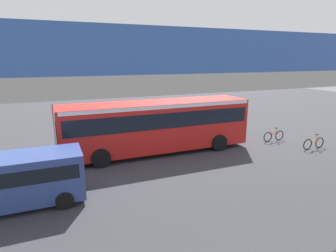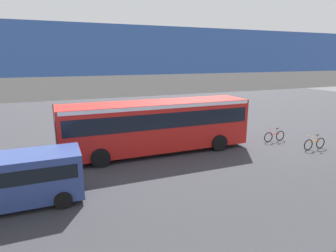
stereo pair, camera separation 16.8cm
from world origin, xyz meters
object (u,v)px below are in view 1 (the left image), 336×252
(parked_van, at_px, (19,177))
(traffic_sign, at_px, (53,118))
(bicycle_orange, at_px, (314,143))
(bicycle_red, at_px, (274,136))
(city_bus, at_px, (157,122))
(pedestrian, at_px, (218,116))

(parked_van, height_order, traffic_sign, traffic_sign)
(bicycle_orange, height_order, bicycle_red, same)
(city_bus, bearing_deg, bicycle_red, 173.54)
(city_bus, height_order, parked_van, city_bus)
(parked_van, xyz_separation_m, bicycle_red, (-15.69, -3.14, -0.81))
(parked_van, relative_size, bicycle_orange, 2.71)
(bicycle_red, bearing_deg, bicycle_orange, 115.04)
(city_bus, xyz_separation_m, traffic_sign, (5.84, -4.00, 0.01))
(bicycle_red, relative_size, pedestrian, 0.99)
(pedestrian, bearing_deg, bicycle_red, 102.15)
(parked_van, distance_m, bicycle_red, 16.02)
(pedestrian, height_order, traffic_sign, traffic_sign)
(city_bus, distance_m, traffic_sign, 7.08)
(bicycle_orange, height_order, traffic_sign, traffic_sign)
(parked_van, height_order, pedestrian, parked_van)
(bicycle_orange, bearing_deg, pedestrian, -73.70)
(bicycle_red, distance_m, traffic_sign, 15.16)
(bicycle_orange, distance_m, bicycle_red, 2.62)
(city_bus, distance_m, bicycle_red, 8.59)
(city_bus, height_order, traffic_sign, city_bus)
(pedestrian, distance_m, traffic_sign, 13.13)
(city_bus, relative_size, bicycle_red, 6.52)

